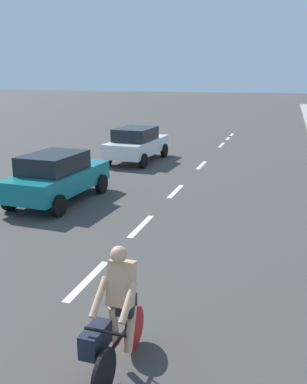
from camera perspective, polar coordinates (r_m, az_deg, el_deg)
The scene contains 11 objects.
ground_plane at distance 19.42m, azimuth 6.42°, elevation 3.59°, with size 160.00×160.00×0.00m, color #423F3D.
lane_stripe_2 at distance 8.73m, azimuth -8.74°, elevation -11.46°, with size 0.16×1.80×0.01m, color white.
lane_stripe_3 at distance 11.52m, azimuth -1.64°, elevation -4.52°, with size 0.16×1.80×0.01m, color white.
lane_stripe_4 at distance 14.92m, azimuth 2.95°, elevation 0.10°, with size 0.16×1.80×0.01m, color white.
lane_stripe_5 at distance 19.33m, azimuth 6.37°, elevation 3.55°, with size 0.16×1.80×0.01m, color white.
lane_stripe_6 at distance 25.11m, azimuth 8.99°, elevation 6.17°, with size 0.16×1.80×0.01m, color white.
lane_stripe_7 at distance 28.01m, azimuth 9.90°, elevation 7.06°, with size 0.16×1.80×0.01m, color white.
lane_stripe_8 at distance 29.35m, azimuth 10.25°, elevation 7.41°, with size 0.16×1.80×0.01m, color white.
cyclist at distance 5.91m, azimuth -5.08°, elevation -16.20°, with size 0.62×1.71×1.82m.
parked_car_teal at distance 13.84m, azimuth -12.66°, elevation 2.09°, with size 2.01×4.04×1.57m.
parked_car_white at distance 20.00m, azimuth -2.22°, elevation 6.45°, with size 2.07×4.15×1.57m.
Camera 1 is at (3.52, 1.30, 3.91)m, focal length 40.33 mm.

